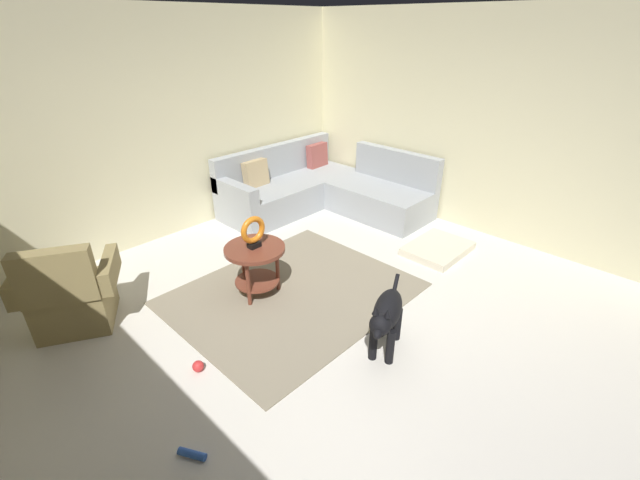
{
  "coord_description": "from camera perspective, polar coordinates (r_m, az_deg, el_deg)",
  "views": [
    {
      "loc": [
        -2.26,
        -2.0,
        2.5
      ],
      "look_at": [
        0.45,
        0.6,
        0.55
      ],
      "focal_mm": 23.64,
      "sensor_mm": 36.0,
      "label": 1
    }
  ],
  "objects": [
    {
      "name": "dog_bed_mat",
      "position": [
        5.32,
        15.64,
        -1.13
      ],
      "size": [
        0.8,
        0.6,
        0.09
      ],
      "primitive_type": "cube",
      "color": "beige",
      "rests_on": "ground_plane"
    },
    {
      "name": "wall_back",
      "position": [
        5.55,
        -21.76,
        13.62
      ],
      "size": [
        6.0,
        0.12,
        2.7
      ],
      "primitive_type": "cube",
      "color": "beige",
      "rests_on": "ground_plane"
    },
    {
      "name": "side_table",
      "position": [
        4.23,
        -8.75,
        -2.43
      ],
      "size": [
        0.6,
        0.6,
        0.54
      ],
      "color": "brown",
      "rests_on": "ground_plane"
    },
    {
      "name": "sectional_couch",
      "position": [
        6.25,
        0.34,
        6.73
      ],
      "size": [
        2.2,
        2.25,
        0.88
      ],
      "color": "#9EA3A8",
      "rests_on": "ground_plane"
    },
    {
      "name": "dog_toy_ball",
      "position": [
        3.65,
        -16.17,
        -16.1
      ],
      "size": [
        0.09,
        0.09,
        0.09
      ],
      "primitive_type": "sphere",
      "color": "red",
      "rests_on": "ground_plane"
    },
    {
      "name": "torus_sculpture",
      "position": [
        4.09,
        -9.04,
        1.15
      ],
      "size": [
        0.28,
        0.08,
        0.33
      ],
      "color": "black",
      "rests_on": "side_table"
    },
    {
      "name": "wall_right",
      "position": [
        5.69,
        22.97,
        13.69
      ],
      "size": [
        0.12,
        6.0,
        2.7
      ],
      "primitive_type": "cube",
      "color": "beige",
      "rests_on": "ground_plane"
    },
    {
      "name": "dog_toy_rope",
      "position": [
        3.15,
        -16.93,
        -25.98
      ],
      "size": [
        0.14,
        0.19,
        0.05
      ],
      "primitive_type": "cylinder",
      "rotation": [
        0.0,
        1.57,
        2.07
      ],
      "color": "blue",
      "rests_on": "ground_plane"
    },
    {
      "name": "dog",
      "position": [
        3.52,
        8.98,
        -10.04
      ],
      "size": [
        0.8,
        0.42,
        0.63
      ],
      "rotation": [
        0.0,
        0.0,
        1.99
      ],
      "color": "black",
      "rests_on": "ground_plane"
    },
    {
      "name": "ground_plane",
      "position": [
        3.95,
        1.81,
        -12.78
      ],
      "size": [
        6.0,
        6.0,
        0.1
      ],
      "primitive_type": "cube",
      "color": "silver"
    },
    {
      "name": "armchair",
      "position": [
        4.4,
        -30.62,
        -6.48
      ],
      "size": [
        0.99,
        0.91,
        0.88
      ],
      "rotation": [
        0.0,
        0.0,
        -0.51
      ],
      "color": "olive",
      "rests_on": "ground_plane"
    },
    {
      "name": "area_rug",
      "position": [
        4.4,
        -3.68,
        -7.21
      ],
      "size": [
        2.3,
        1.9,
        0.01
      ],
      "primitive_type": "cube",
      "color": "gray",
      "rests_on": "ground_plane"
    }
  ]
}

